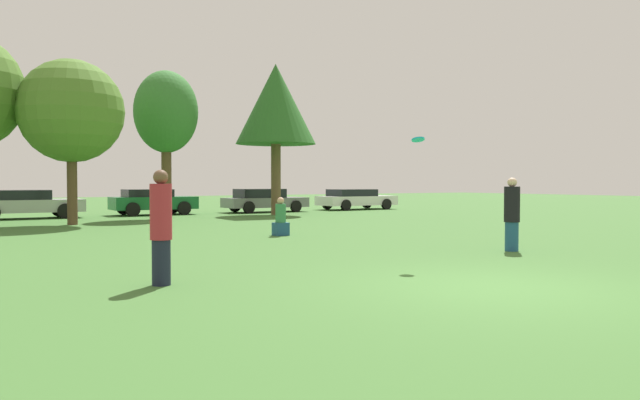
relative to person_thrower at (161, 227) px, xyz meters
The scene contains 12 objects.
ground_plane 5.08m from the person_thrower, 33.89° to the right, with size 120.00×120.00×0.00m, color #3D6B2D.
person_thrower is the anchor object (origin of this frame).
person_catcher 8.17m from the person_thrower, ahead, with size 0.35×0.35×1.67m.
frisbee 5.19m from the person_thrower, ahead, with size 0.26×0.25×0.11m.
bystander_sitting 8.68m from the person_thrower, 49.66° to the left, with size 0.42×0.35×1.12m.
tree_1 15.01m from the person_thrower, 85.16° to the left, with size 3.76×3.76×6.05m.
tree_2 18.14m from the person_thrower, 71.97° to the left, with size 2.75×2.75×6.41m.
tree_3 20.47m from the person_thrower, 57.17° to the left, with size 3.84×3.84×7.24m.
parked_car_silver 19.68m from the person_thrower, 89.44° to the left, with size 4.51×1.94×1.23m.
parked_car_green 20.56m from the person_thrower, 73.85° to the left, with size 3.91×1.92×1.23m.
parked_car_grey 22.48m from the person_thrower, 59.36° to the left, with size 4.37×1.91×1.22m.
parked_car_white 25.97m from the person_thrower, 48.11° to the left, with size 4.56×2.11×1.16m.
Camera 1 is at (-6.95, -6.26, 1.57)m, focal length 33.98 mm.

